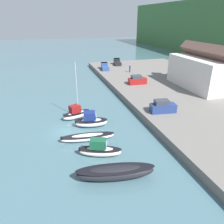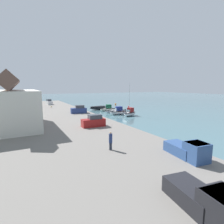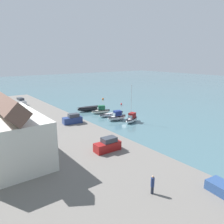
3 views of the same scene
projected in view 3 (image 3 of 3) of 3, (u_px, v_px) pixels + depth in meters
The scene contains 15 objects.
ground_plane at pixel (126, 117), 58.36m from camera, with size 320.00×320.00×0.00m, color #476B75.
quay_promenade at pixel (20, 136), 42.49m from camera, with size 93.32×29.57×1.22m.
harbor_clubhouse at pixel (8, 135), 30.92m from camera, with size 15.68×8.51×9.60m.
moored_boat_0 at pixel (132, 119), 53.66m from camera, with size 3.40×5.26×9.42m.
moored_boat_1 at pixel (117, 117), 55.46m from camera, with size 2.89×5.37×2.45m.
moored_boat_2 at pixel (111, 114), 59.50m from camera, with size 2.27×7.68×0.92m.
moored_boat_3 at pixel (101, 111), 62.13m from camera, with size 3.33×5.59×2.29m.
moored_boat_4 at pixel (91, 108), 65.34m from camera, with size 3.44×8.67×1.46m.
parked_car_0 at pixel (73, 119), 48.65m from camera, with size 2.34×4.40×2.16m.
parked_car_1 at pixel (108, 145), 34.20m from camera, with size 1.94×4.26×2.16m.
parked_car_2 at pixel (21, 102), 67.91m from camera, with size 4.38×2.29×2.16m.
person_on_quay at pixel (152, 184), 23.26m from camera, with size 0.40×0.40×2.14m.
dog_on_quay at pixel (30, 111), 57.81m from camera, with size 0.83×0.69×0.68m.
mooring_buoy_0 at pixel (103, 99), 82.57m from camera, with size 0.71×0.71×0.71m.
mooring_buoy_1 at pixel (121, 104), 73.63m from camera, with size 0.56×0.56×0.56m.
Camera 3 is at (-42.80, 36.77, 15.44)m, focal length 35.00 mm.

